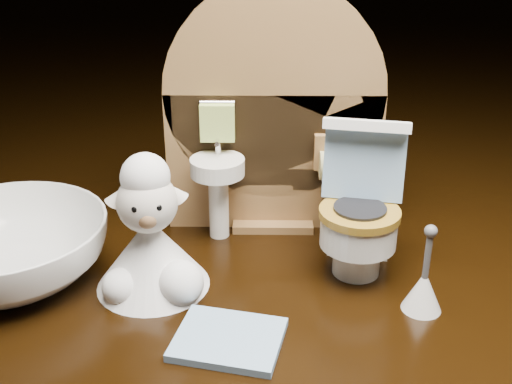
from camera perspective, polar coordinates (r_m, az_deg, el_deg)
backdrop_panel at (r=0.39m, az=1.48°, el=6.01°), size 0.13×0.05×0.15m
toy_toilet at (r=0.36m, az=9.24°, el=-2.06°), size 0.05×0.06×0.09m
bath_mat at (r=0.31m, az=-2.46°, el=-12.95°), size 0.06×0.05×0.00m
toilet_brush at (r=0.33m, az=14.66°, el=-8.24°), size 0.02×0.02×0.05m
plush_lamb at (r=0.34m, az=-9.32°, el=-4.49°), size 0.06×0.06×0.08m
ceramic_bowl at (r=0.37m, az=-21.22°, el=-4.88°), size 0.14×0.14×0.03m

